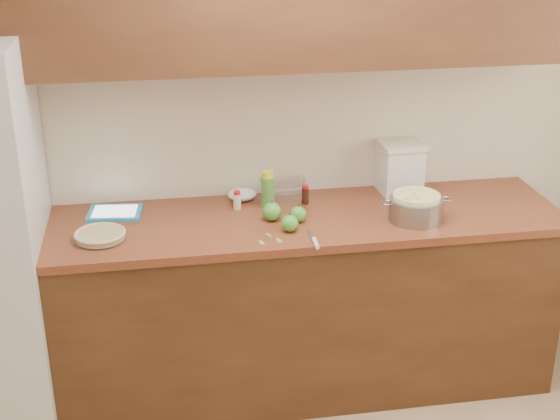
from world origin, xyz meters
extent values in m
plane|color=beige|center=(0.00, 1.80, 1.30)|extent=(3.60, 0.00, 3.60)
cube|color=#543017|center=(0.00, 1.48, 0.44)|extent=(2.60, 0.65, 0.88)
cube|color=brown|center=(0.00, 1.48, 0.90)|extent=(2.64, 0.68, 0.04)
cylinder|color=silver|center=(-0.84, 1.37, 0.94)|extent=(0.23, 0.23, 0.03)
cylinder|color=beige|center=(-0.84, 1.37, 0.94)|extent=(0.21, 0.21, 0.03)
torus|color=beige|center=(-0.84, 1.37, 0.95)|extent=(0.23, 0.23, 0.02)
cylinder|color=gray|center=(0.59, 1.35, 0.97)|extent=(0.25, 0.25, 0.11)
torus|color=gray|center=(0.45, 1.35, 1.01)|extent=(0.06, 0.06, 0.01)
torus|color=gray|center=(0.73, 1.35, 1.01)|extent=(0.06, 0.06, 0.01)
cylinder|color=#F3E6A4|center=(0.59, 1.35, 0.99)|extent=(0.22, 0.22, 0.11)
cube|color=white|center=(0.63, 1.71, 1.04)|extent=(0.20, 0.20, 0.24)
cube|color=beige|center=(0.63, 1.71, 1.17)|extent=(0.22, 0.22, 0.02)
cube|color=#2B92CE|center=(-0.78, 1.64, 0.93)|extent=(0.27, 0.21, 0.02)
cube|color=white|center=(-0.78, 1.64, 0.94)|extent=(0.22, 0.17, 0.00)
cube|color=gray|center=(0.08, 1.25, 0.92)|extent=(0.02, 0.10, 0.00)
cylinder|color=white|center=(0.08, 1.16, 0.93)|extent=(0.02, 0.09, 0.02)
cylinder|color=#4C8C38|center=(-0.06, 1.62, 0.99)|extent=(0.07, 0.07, 0.15)
cylinder|color=yellow|center=(-0.06, 1.62, 1.08)|extent=(0.06, 0.06, 0.03)
cylinder|color=beige|center=(-0.21, 1.61, 0.96)|extent=(0.04, 0.04, 0.08)
cylinder|color=red|center=(-0.21, 1.61, 1.00)|extent=(0.03, 0.03, 0.02)
cylinder|color=black|center=(0.13, 1.62, 0.96)|extent=(0.03, 0.03, 0.08)
cylinder|color=red|center=(0.13, 1.62, 1.01)|extent=(0.03, 0.03, 0.02)
cylinder|color=silver|center=(0.04, 1.75, 0.96)|extent=(0.22, 0.22, 0.08)
torus|color=silver|center=(0.04, 1.75, 1.00)|extent=(0.23, 0.23, 0.01)
ellipsoid|color=white|center=(-0.17, 1.72, 0.95)|extent=(0.17, 0.15, 0.06)
sphere|color=green|center=(-0.06, 1.45, 0.96)|extent=(0.09, 0.09, 0.09)
cylinder|color=#3F2D19|center=(-0.06, 1.45, 1.01)|extent=(0.01, 0.01, 0.01)
sphere|color=green|center=(0.05, 1.41, 0.96)|extent=(0.08, 0.08, 0.08)
cylinder|color=#3F2D19|center=(0.05, 1.41, 1.00)|extent=(0.01, 0.01, 0.01)
sphere|color=green|center=(0.00, 1.32, 0.96)|extent=(0.08, 0.08, 0.08)
cylinder|color=#3F2D19|center=(0.00, 1.32, 1.00)|extent=(0.01, 0.01, 0.01)
cube|color=#8AAA52|center=(-0.15, 1.21, 0.92)|extent=(0.03, 0.05, 0.00)
cube|color=#8AAA52|center=(-0.11, 1.29, 0.92)|extent=(0.03, 0.03, 0.00)
cube|color=#8AAA52|center=(-0.07, 1.22, 0.92)|extent=(0.03, 0.05, 0.00)
cube|color=#8AAA52|center=(0.02, 1.39, 0.92)|extent=(0.03, 0.03, 0.00)
camera|label=1|loc=(-0.58, -1.82, 2.38)|focal=50.00mm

